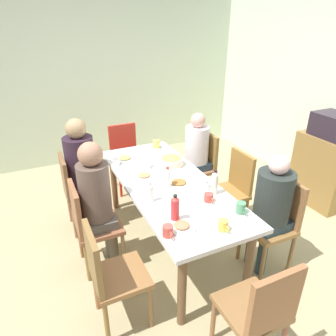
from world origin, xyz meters
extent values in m
plane|color=tan|center=(0.00, 0.00, 0.00)|extent=(6.22, 6.22, 0.00)
cube|color=silver|center=(-2.65, 0.00, 1.30)|extent=(0.12, 5.06, 2.60)
cube|color=silver|center=(0.00, 0.00, 0.73)|extent=(2.04, 0.82, 0.04)
cylinder|color=brown|center=(-0.92, -0.31, 0.36)|extent=(0.07, 0.07, 0.71)
cylinder|color=brown|center=(0.92, -0.31, 0.36)|extent=(0.07, 0.07, 0.71)
cylinder|color=brown|center=(-0.92, 0.31, 0.36)|extent=(0.07, 0.07, 0.71)
cylinder|color=brown|center=(0.92, 0.31, 0.36)|extent=(0.07, 0.07, 0.71)
cube|color=brown|center=(0.00, -0.71, 0.44)|extent=(0.40, 0.40, 0.04)
cylinder|color=brown|center=(-0.17, -0.88, 0.21)|extent=(0.04, 0.04, 0.43)
cylinder|color=olive|center=(0.17, -0.88, 0.21)|extent=(0.04, 0.04, 0.43)
cylinder|color=olive|center=(-0.17, -0.54, 0.21)|extent=(0.04, 0.04, 0.43)
cylinder|color=olive|center=(0.17, -0.54, 0.21)|extent=(0.04, 0.04, 0.43)
cube|color=#915B39|center=(0.00, -0.89, 0.68)|extent=(0.38, 0.04, 0.45)
cylinder|color=#504E3C|center=(-0.08, -0.61, 0.23)|extent=(0.09, 0.09, 0.45)
cylinder|color=brown|center=(0.08, -0.61, 0.23)|extent=(0.09, 0.09, 0.45)
cube|color=#534E46|center=(0.00, -0.71, 0.50)|extent=(0.30, 0.30, 0.10)
cylinder|color=brown|center=(0.00, -0.71, 0.82)|extent=(0.28, 0.28, 0.53)
sphere|color=#A07358|center=(0.00, -0.71, 1.18)|extent=(0.21, 0.21, 0.21)
cube|color=brown|center=(-0.68, 0.71, 0.44)|extent=(0.40, 0.40, 0.04)
cylinder|color=#945E31|center=(-0.51, 0.88, 0.21)|extent=(0.04, 0.04, 0.43)
cylinder|color=brown|center=(-0.85, 0.88, 0.21)|extent=(0.04, 0.04, 0.43)
cylinder|color=olive|center=(-0.51, 0.54, 0.21)|extent=(0.04, 0.04, 0.43)
cylinder|color=#8E5B3C|center=(-0.85, 0.54, 0.21)|extent=(0.04, 0.04, 0.43)
cube|color=olive|center=(-0.68, 0.89, 0.68)|extent=(0.38, 0.04, 0.45)
cylinder|color=#2A2952|center=(-0.60, 0.61, 0.23)|extent=(0.09, 0.09, 0.45)
cylinder|color=#2E3D52|center=(-0.76, 0.61, 0.23)|extent=(0.09, 0.09, 0.45)
cube|color=#2A3C4F|center=(-0.68, 0.71, 0.50)|extent=(0.30, 0.30, 0.10)
cylinder|color=silver|center=(-0.68, 0.71, 0.78)|extent=(0.29, 0.29, 0.46)
sphere|color=tan|center=(-0.68, 0.71, 1.09)|extent=(0.18, 0.18, 0.18)
cube|color=olive|center=(0.68, -0.71, 0.44)|extent=(0.40, 0.40, 0.04)
cylinder|color=#955E37|center=(0.51, -0.88, 0.21)|extent=(0.04, 0.04, 0.43)
cylinder|color=olive|center=(0.85, -0.88, 0.21)|extent=(0.04, 0.04, 0.43)
cylinder|color=brown|center=(0.51, -0.54, 0.21)|extent=(0.04, 0.04, 0.43)
cylinder|color=olive|center=(0.85, -0.54, 0.21)|extent=(0.04, 0.04, 0.43)
cube|color=brown|center=(0.68, -0.89, 0.68)|extent=(0.38, 0.04, 0.45)
cube|color=olive|center=(0.68, 0.71, 0.44)|extent=(0.40, 0.40, 0.04)
cylinder|color=olive|center=(0.85, 0.88, 0.21)|extent=(0.04, 0.04, 0.43)
cylinder|color=#945B31|center=(0.51, 0.88, 0.21)|extent=(0.04, 0.04, 0.43)
cylinder|color=olive|center=(0.85, 0.54, 0.21)|extent=(0.04, 0.04, 0.43)
cylinder|color=olive|center=(0.51, 0.54, 0.21)|extent=(0.04, 0.04, 0.43)
cube|color=#95653C|center=(0.68, 0.89, 0.68)|extent=(0.38, 0.04, 0.45)
cylinder|color=#283D44|center=(0.76, 0.61, 0.23)|extent=(0.09, 0.09, 0.45)
cylinder|color=#242F4C|center=(0.60, 0.61, 0.23)|extent=(0.09, 0.09, 0.45)
cube|color=#283B44|center=(0.68, 0.71, 0.50)|extent=(0.30, 0.30, 0.10)
cylinder|color=#272E2B|center=(0.68, 0.71, 0.78)|extent=(0.32, 0.32, 0.46)
sphere|color=beige|center=(0.68, 0.71, 1.09)|extent=(0.18, 0.18, 0.18)
cube|color=#93593E|center=(-0.68, -0.71, 0.44)|extent=(0.40, 0.40, 0.04)
cylinder|color=#8F5A3E|center=(-0.85, -0.88, 0.21)|extent=(0.04, 0.04, 0.43)
cylinder|color=#8C5C3A|center=(-0.51, -0.88, 0.21)|extent=(0.04, 0.04, 0.43)
cylinder|color=#956142|center=(-0.85, -0.54, 0.21)|extent=(0.04, 0.04, 0.43)
cylinder|color=olive|center=(-0.51, -0.54, 0.21)|extent=(0.04, 0.04, 0.43)
cube|color=brown|center=(-0.68, -0.89, 0.68)|extent=(0.38, 0.04, 0.45)
cylinder|color=brown|center=(-0.76, -0.61, 0.23)|extent=(0.09, 0.09, 0.45)
cylinder|color=brown|center=(-0.60, -0.61, 0.23)|extent=(0.09, 0.09, 0.45)
cube|color=brown|center=(-0.68, -0.71, 0.50)|extent=(0.30, 0.30, 0.10)
cylinder|color=#2F1D2B|center=(-0.68, -0.71, 0.82)|extent=(0.31, 0.31, 0.55)
sphere|color=#A5835B|center=(-0.68, -0.71, 1.19)|extent=(0.21, 0.21, 0.21)
cube|color=olive|center=(1.32, 0.00, 0.44)|extent=(0.40, 0.40, 0.04)
cylinder|color=brown|center=(1.15, -0.17, 0.21)|extent=(0.04, 0.04, 0.43)
cylinder|color=brown|center=(1.15, 0.17, 0.21)|extent=(0.04, 0.04, 0.43)
cube|color=#945E38|center=(1.50, 0.00, 0.68)|extent=(0.04, 0.38, 0.45)
cube|color=#B43022|center=(-1.32, 0.00, 0.44)|extent=(0.40, 0.40, 0.04)
cylinder|color=#BC3520|center=(-1.49, 0.17, 0.21)|extent=(0.04, 0.04, 0.43)
cylinder|color=red|center=(-1.49, -0.17, 0.21)|extent=(0.04, 0.04, 0.43)
cylinder|color=red|center=(-1.15, 0.17, 0.21)|extent=(0.04, 0.04, 0.43)
cylinder|color=#B2261A|center=(-1.15, -0.17, 0.21)|extent=(0.04, 0.04, 0.43)
cube|color=red|center=(-1.50, 0.00, 0.68)|extent=(0.04, 0.38, 0.45)
cube|color=olive|center=(0.00, 0.71, 0.44)|extent=(0.40, 0.40, 0.04)
cylinder|color=olive|center=(0.17, 0.88, 0.21)|extent=(0.04, 0.04, 0.43)
cylinder|color=olive|center=(-0.17, 0.88, 0.21)|extent=(0.04, 0.04, 0.43)
cylinder|color=brown|center=(0.17, 0.54, 0.21)|extent=(0.04, 0.04, 0.43)
cylinder|color=brown|center=(-0.17, 0.54, 0.21)|extent=(0.04, 0.04, 0.43)
cube|color=olive|center=(0.00, 0.89, 0.68)|extent=(0.38, 0.04, 0.45)
cylinder|color=white|center=(0.09, 0.07, 0.76)|extent=(0.26, 0.26, 0.01)
ellipsoid|color=#AE6832|center=(0.09, 0.07, 0.78)|extent=(0.14, 0.14, 0.02)
cylinder|color=silver|center=(0.71, -0.21, 0.76)|extent=(0.22, 0.22, 0.01)
ellipsoid|color=#D47A53|center=(0.71, -0.21, 0.78)|extent=(0.12, 0.12, 0.02)
cylinder|color=white|center=(-0.68, -0.23, 0.76)|extent=(0.26, 0.26, 0.01)
ellipsoid|color=tan|center=(-0.68, -0.23, 0.78)|extent=(0.14, 0.14, 0.02)
cylinder|color=white|center=(-0.19, -0.18, 0.76)|extent=(0.23, 0.23, 0.01)
ellipsoid|color=tan|center=(-0.19, -0.18, 0.78)|extent=(0.13, 0.13, 0.02)
cylinder|color=beige|center=(-0.34, 0.20, 0.79)|extent=(0.27, 0.27, 0.08)
ellipsoid|color=#8BAA4F|center=(-0.34, 0.20, 0.83)|extent=(0.21, 0.21, 0.04)
cylinder|color=#C94A40|center=(0.75, -0.35, 0.80)|extent=(0.08, 0.08, 0.09)
torus|color=#D44F39|center=(0.80, -0.35, 0.80)|extent=(0.05, 0.01, 0.05)
cylinder|color=#EDBE49|center=(0.86, 0.05, 0.80)|extent=(0.08, 0.08, 0.09)
torus|color=#DEC84C|center=(0.91, 0.05, 0.80)|extent=(0.05, 0.01, 0.05)
cylinder|color=white|center=(-0.39, -0.07, 0.80)|extent=(0.07, 0.07, 0.10)
torus|color=white|center=(-0.34, -0.07, 0.80)|extent=(0.05, 0.01, 0.05)
cylinder|color=#C7443C|center=(0.47, 0.17, 0.79)|extent=(0.08, 0.08, 0.07)
torus|color=#D65533|center=(0.52, 0.17, 0.79)|extent=(0.05, 0.01, 0.05)
cylinder|color=white|center=(-0.59, -0.35, 0.80)|extent=(0.08, 0.08, 0.10)
torus|color=white|center=(-0.54, -0.35, 0.80)|extent=(0.05, 0.01, 0.05)
cylinder|color=#DCC155|center=(-0.86, 0.24, 0.80)|extent=(0.08, 0.08, 0.09)
torus|color=#EECC4F|center=(-0.81, 0.24, 0.80)|extent=(0.05, 0.01, 0.05)
cylinder|color=white|center=(0.25, 0.26, 0.79)|extent=(0.08, 0.08, 0.08)
torus|color=white|center=(0.30, 0.26, 0.79)|extent=(0.05, 0.01, 0.05)
cylinder|color=#4E8861|center=(0.73, 0.31, 0.80)|extent=(0.08, 0.08, 0.10)
torus|color=#3F8259|center=(0.78, 0.31, 0.80)|extent=(0.05, 0.01, 0.05)
cylinder|color=silver|center=(0.26, -0.28, 0.83)|extent=(0.05, 0.05, 0.15)
cone|color=silver|center=(0.26, -0.28, 0.92)|extent=(0.05, 0.05, 0.03)
cylinder|color=silver|center=(0.26, -0.28, 0.94)|extent=(0.03, 0.03, 0.01)
cylinder|color=silver|center=(0.11, -0.06, 0.84)|extent=(0.06, 0.06, 0.18)
cone|color=beige|center=(0.11, -0.06, 0.94)|extent=(0.05, 0.05, 0.03)
cylinder|color=red|center=(0.11, -0.06, 0.96)|extent=(0.03, 0.03, 0.01)
cylinder|color=red|center=(0.60, -0.22, 0.85)|extent=(0.07, 0.07, 0.19)
cone|color=#D13D33|center=(0.60, -0.22, 0.96)|extent=(0.06, 0.06, 0.03)
cylinder|color=black|center=(0.60, -0.22, 0.98)|extent=(0.03, 0.03, 0.01)
cylinder|color=silver|center=(0.38, 0.29, 0.85)|extent=(0.06, 0.06, 0.19)
cone|color=silver|center=(0.38, 0.29, 0.96)|extent=(0.06, 0.06, 0.03)
cylinder|color=black|center=(0.38, 0.29, 0.98)|extent=(0.03, 0.03, 0.01)
cube|color=olive|center=(0.05, 2.17, 0.45)|extent=(0.70, 0.44, 0.90)
cube|color=#291F2B|center=(0.05, 2.17, 1.04)|extent=(0.48, 0.36, 0.28)
camera|label=1|loc=(2.39, -1.11, 2.18)|focal=32.75mm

